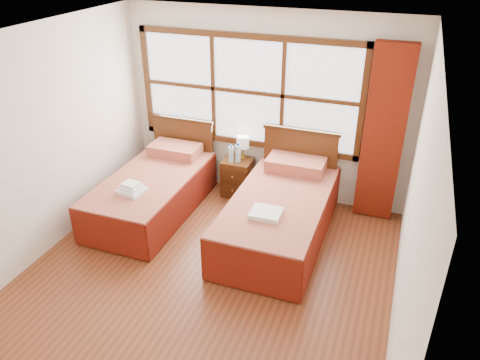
% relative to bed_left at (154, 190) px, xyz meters
% --- Properties ---
extents(floor, '(4.50, 4.50, 0.00)m').
position_rel_bed_left_xyz_m(floor, '(1.23, -1.20, -0.31)').
color(floor, brown).
rests_on(floor, ground).
extents(ceiling, '(4.50, 4.50, 0.00)m').
position_rel_bed_left_xyz_m(ceiling, '(1.23, -1.20, 2.29)').
color(ceiling, white).
rests_on(ceiling, wall_back).
extents(wall_back, '(4.00, 0.00, 4.00)m').
position_rel_bed_left_xyz_m(wall_back, '(1.23, 1.05, 0.99)').
color(wall_back, silver).
rests_on(wall_back, floor).
extents(wall_left, '(0.00, 4.50, 4.50)m').
position_rel_bed_left_xyz_m(wall_left, '(-0.77, -1.20, 0.99)').
color(wall_left, silver).
rests_on(wall_left, floor).
extents(wall_right, '(0.00, 4.50, 4.50)m').
position_rel_bed_left_xyz_m(wall_right, '(3.23, -1.20, 0.99)').
color(wall_right, silver).
rests_on(wall_right, floor).
extents(window, '(3.16, 0.06, 1.56)m').
position_rel_bed_left_xyz_m(window, '(0.98, 1.02, 1.19)').
color(window, white).
rests_on(window, wall_back).
extents(curtain, '(0.50, 0.16, 2.30)m').
position_rel_bed_left_xyz_m(curtain, '(2.83, 0.91, 0.86)').
color(curtain, maroon).
rests_on(curtain, wall_back).
extents(bed_left, '(1.05, 2.07, 1.02)m').
position_rel_bed_left_xyz_m(bed_left, '(0.00, 0.00, 0.00)').
color(bed_left, '#3C200C').
rests_on(bed_left, floor).
extents(bed_right, '(1.12, 2.18, 1.10)m').
position_rel_bed_left_xyz_m(bed_right, '(1.78, -0.00, 0.02)').
color(bed_right, '#3C200C').
rests_on(bed_right, floor).
extents(nightstand, '(0.41, 0.41, 0.55)m').
position_rel_bed_left_xyz_m(nightstand, '(0.92, 0.80, -0.04)').
color(nightstand, '#492710').
rests_on(nightstand, floor).
extents(towels_left, '(0.35, 0.32, 0.13)m').
position_rel_bed_left_xyz_m(towels_left, '(-0.00, -0.51, 0.29)').
color(towels_left, white).
rests_on(towels_left, bed_left).
extents(towels_right, '(0.35, 0.31, 0.05)m').
position_rel_bed_left_xyz_m(towels_right, '(1.75, -0.50, 0.30)').
color(towels_right, white).
rests_on(towels_right, bed_right).
extents(lamp, '(0.17, 0.17, 0.33)m').
position_rel_bed_left_xyz_m(lamp, '(0.96, 0.90, 0.48)').
color(lamp, '#BC933C').
rests_on(lamp, nightstand).
extents(bottle_near, '(0.07, 0.07, 0.26)m').
position_rel_bed_left_xyz_m(bottle_near, '(0.85, 0.72, 0.36)').
color(bottle_near, silver).
rests_on(bottle_near, nightstand).
extents(bottle_far, '(0.07, 0.07, 0.27)m').
position_rel_bed_left_xyz_m(bottle_far, '(0.93, 0.77, 0.37)').
color(bottle_far, silver).
rests_on(bottle_far, nightstand).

